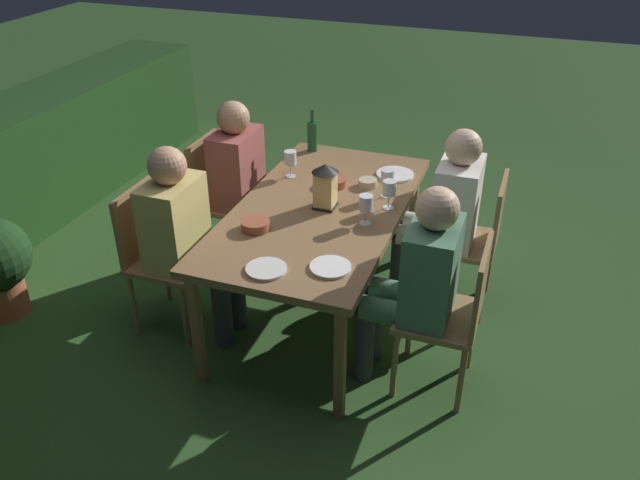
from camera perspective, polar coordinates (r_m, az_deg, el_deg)
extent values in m
plane|color=#2D5123|center=(4.05, 0.00, -6.26)|extent=(16.00, 16.00, 0.00)
cube|color=olive|center=(3.67, 0.00, 2.65)|extent=(1.74, 0.92, 0.04)
cube|color=olive|center=(3.15, 1.79, -10.91)|extent=(0.05, 0.05, 0.69)
cube|color=olive|center=(4.44, 8.24, 2.22)|extent=(0.05, 0.05, 0.69)
cube|color=olive|center=(3.41, -10.85, -7.81)|extent=(0.05, 0.05, 0.69)
cube|color=olive|center=(4.63, -1.20, 3.78)|extent=(0.05, 0.05, 0.69)
cube|color=#937047|center=(4.40, -7.87, 3.31)|extent=(0.42, 0.40, 0.03)
cube|color=#937047|center=(4.39, -10.28, 6.28)|extent=(0.40, 0.03, 0.42)
cylinder|color=#937047|center=(4.58, -4.77, 1.47)|extent=(0.03, 0.03, 0.42)
cylinder|color=#937047|center=(4.30, -6.70, -0.73)|extent=(0.03, 0.03, 0.42)
cylinder|color=#937047|center=(4.72, -8.55, 2.14)|extent=(0.03, 0.03, 0.42)
cylinder|color=#937047|center=(4.45, -10.66, 0.04)|extent=(0.03, 0.03, 0.42)
cube|color=#9E4C47|center=(4.26, -7.40, 6.36)|extent=(0.38, 0.24, 0.50)
sphere|color=tan|center=(4.13, -7.72, 10.72)|extent=(0.21, 0.21, 0.21)
cylinder|color=#9E4C47|center=(4.38, -5.03, 3.76)|extent=(0.13, 0.36, 0.13)
cylinder|color=#9E4C47|center=(4.23, -6.02, 2.72)|extent=(0.13, 0.36, 0.13)
cylinder|color=#333338|center=(4.43, -3.00, 0.71)|extent=(0.11, 0.11, 0.45)
cylinder|color=#333338|center=(4.29, -3.91, -0.42)|extent=(0.11, 0.11, 0.45)
cube|color=#937047|center=(3.34, 10.44, -6.68)|extent=(0.42, 0.40, 0.03)
cube|color=#937047|center=(3.20, 14.11, -4.08)|extent=(0.40, 0.02, 0.42)
cylinder|color=#937047|center=(3.37, 6.62, -10.96)|extent=(0.03, 0.03, 0.42)
cylinder|color=#937047|center=(3.64, 7.99, -7.37)|extent=(0.03, 0.03, 0.42)
cylinder|color=#937047|center=(3.33, 12.42, -12.08)|extent=(0.03, 0.03, 0.42)
cylinder|color=#937047|center=(3.61, 13.31, -8.37)|extent=(0.03, 0.03, 0.42)
cube|color=#4C7A5B|center=(3.20, 9.83, -2.70)|extent=(0.38, 0.24, 0.50)
sphere|color=#D1A889|center=(3.02, 10.39, 2.76)|extent=(0.21, 0.21, 0.21)
cylinder|color=#4C7A5B|center=(3.28, 6.75, -6.54)|extent=(0.13, 0.36, 0.13)
cylinder|color=#4C7A5B|center=(3.42, 7.47, -4.82)|extent=(0.13, 0.36, 0.13)
cylinder|color=#333338|center=(3.46, 3.90, -9.18)|extent=(0.11, 0.11, 0.45)
cylinder|color=#333338|center=(3.59, 4.72, -7.44)|extent=(0.11, 0.11, 0.45)
cube|color=#937047|center=(3.82, -13.11, -1.83)|extent=(0.42, 0.40, 0.03)
cube|color=#937047|center=(3.80, -15.91, 1.57)|extent=(0.40, 0.03, 0.42)
cylinder|color=#937047|center=(3.99, -9.32, -3.71)|extent=(0.03, 0.03, 0.42)
cylinder|color=#937047|center=(3.74, -11.90, -6.62)|extent=(0.03, 0.03, 0.42)
cylinder|color=#937047|center=(4.14, -13.48, -2.77)|extent=(0.03, 0.03, 0.42)
cylinder|color=#937047|center=(3.91, -16.22, -5.48)|extent=(0.03, 0.03, 0.42)
cube|color=tan|center=(3.66, -12.79, 1.50)|extent=(0.38, 0.24, 0.50)
sphere|color=tan|center=(3.51, -13.43, 6.43)|extent=(0.21, 0.21, 0.21)
cylinder|color=tan|center=(3.77, -9.87, -1.35)|extent=(0.13, 0.36, 0.13)
cylinder|color=tan|center=(3.64, -11.20, -2.76)|extent=(0.13, 0.36, 0.13)
cylinder|color=#333338|center=(3.84, -7.45, -4.80)|extent=(0.11, 0.11, 0.45)
cylinder|color=#333338|center=(3.71, -8.68, -6.31)|extent=(0.11, 0.11, 0.45)
cube|color=#937047|center=(3.99, 12.51, -0.19)|extent=(0.42, 0.40, 0.03)
cube|color=#937047|center=(3.88, 15.60, 2.20)|extent=(0.40, 0.02, 0.42)
cylinder|color=#937047|center=(3.98, 9.34, -3.80)|extent=(0.03, 0.03, 0.42)
cylinder|color=#937047|center=(4.28, 10.31, -1.22)|extent=(0.03, 0.03, 0.42)
cylinder|color=#937047|center=(3.95, 14.18, -4.67)|extent=(0.03, 0.03, 0.42)
cylinder|color=#937047|center=(4.25, 14.80, -2.01)|extent=(0.03, 0.03, 0.42)
cube|color=white|center=(3.87, 12.07, 3.34)|extent=(0.38, 0.24, 0.50)
sphere|color=#D1A889|center=(3.73, 12.64, 8.04)|extent=(0.21, 0.21, 0.21)
cylinder|color=white|center=(3.92, 9.49, 0.03)|extent=(0.13, 0.36, 0.13)
cylinder|color=white|center=(4.08, 9.99, 1.25)|extent=(0.13, 0.36, 0.13)
cylinder|color=#333338|center=(4.07, 7.00, -2.46)|extent=(0.11, 0.11, 0.45)
cylinder|color=#333338|center=(4.22, 7.58, -1.20)|extent=(0.11, 0.11, 0.45)
cube|color=black|center=(3.66, 0.46, 3.07)|extent=(0.12, 0.12, 0.01)
cube|color=#F9D17A|center=(3.61, 0.47, 4.58)|extent=(0.11, 0.11, 0.20)
cone|color=black|center=(3.56, 0.48, 6.39)|extent=(0.15, 0.15, 0.05)
cylinder|color=#195128|center=(4.37, -0.68, 9.17)|extent=(0.07, 0.07, 0.20)
cylinder|color=#195128|center=(4.32, -0.69, 10.95)|extent=(0.03, 0.03, 0.09)
cylinder|color=silver|center=(4.03, -2.61, 5.69)|extent=(0.06, 0.06, 0.00)
cylinder|color=silver|center=(4.01, -2.63, 6.23)|extent=(0.01, 0.01, 0.08)
cylinder|color=silver|center=(3.98, -2.66, 7.32)|extent=(0.08, 0.08, 0.08)
cylinder|color=maroon|center=(3.99, -2.65, 7.00)|extent=(0.07, 0.07, 0.03)
cylinder|color=silver|center=(3.67, 6.08, 2.87)|extent=(0.06, 0.06, 0.00)
cylinder|color=silver|center=(3.65, 6.12, 3.46)|extent=(0.01, 0.01, 0.08)
cylinder|color=silver|center=(3.61, 6.19, 4.62)|extent=(0.08, 0.08, 0.08)
cylinder|color=maroon|center=(3.62, 6.17, 4.28)|extent=(0.07, 0.07, 0.03)
cylinder|color=silver|center=(3.80, 5.91, 3.90)|extent=(0.06, 0.06, 0.00)
cylinder|color=silver|center=(3.78, 5.94, 4.47)|extent=(0.01, 0.01, 0.08)
cylinder|color=silver|center=(3.74, 6.01, 5.61)|extent=(0.08, 0.08, 0.08)
cylinder|color=maroon|center=(3.75, 5.99, 5.28)|extent=(0.07, 0.07, 0.03)
cylinder|color=silver|center=(3.50, 4.02, 1.51)|extent=(0.06, 0.06, 0.00)
cylinder|color=silver|center=(3.48, 4.05, 2.11)|extent=(0.01, 0.01, 0.08)
cylinder|color=silver|center=(3.44, 4.10, 3.32)|extent=(0.08, 0.08, 0.08)
cylinder|color=maroon|center=(3.45, 4.08, 2.97)|extent=(0.07, 0.07, 0.03)
cylinder|color=white|center=(3.10, 0.93, -2.43)|extent=(0.20, 0.20, 0.01)
cylinder|color=white|center=(4.06, 6.68, 5.81)|extent=(0.23, 0.23, 0.01)
cylinder|color=silver|center=(3.10, -4.80, -2.58)|extent=(0.20, 0.20, 0.01)
cylinder|color=#9E5138|center=(3.90, 1.24, 5.17)|extent=(0.15, 0.15, 0.05)
cylinder|color=#424C1E|center=(3.89, 1.25, 5.30)|extent=(0.13, 0.13, 0.01)
cylinder|color=#9E5138|center=(3.44, -5.75, 1.34)|extent=(0.16, 0.16, 0.05)
cylinder|color=tan|center=(3.43, -5.76, 1.49)|extent=(0.13, 0.13, 0.02)
cylinder|color=#BCAD8E|center=(3.90, 4.27, 5.09)|extent=(0.11, 0.11, 0.04)
cylinder|color=#477533|center=(3.90, 4.28, 5.21)|extent=(0.10, 0.10, 0.01)
cylinder|color=#9E5133|center=(4.43, -26.17, -4.51)|extent=(0.26, 0.26, 0.22)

